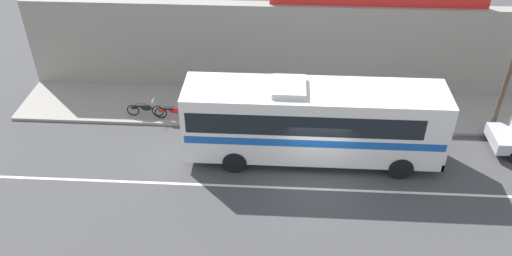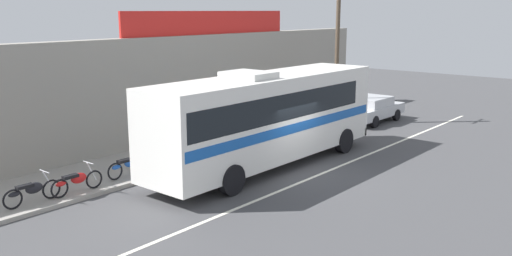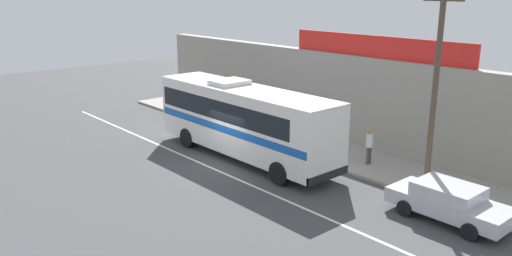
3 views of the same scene
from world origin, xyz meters
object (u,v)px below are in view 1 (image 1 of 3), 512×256
Objects in this scene: motorcycle_red at (173,111)px; pedestrian_near_shop at (409,97)px; intercity_bus at (311,119)px; motorcycle_green at (218,110)px; motorcycle_black at (145,109)px.

motorcycle_red is 1.10× the size of pedestrian_near_shop.
intercity_bus reaches higher than motorcycle_green.
pedestrian_near_shop is at bearing 4.15° from motorcycle_black.
motorcycle_black is 0.99× the size of motorcycle_red.
motorcycle_red is (-2.24, -0.22, 0.00)m from motorcycle_green.
pedestrian_near_shop is (4.95, 3.62, -0.93)m from intercity_bus.
motorcycle_black is 0.99× the size of motorcycle_green.
intercity_bus is at bearing -18.32° from motorcycle_black.
intercity_bus is 5.90× the size of motorcycle_red.
pedestrian_near_shop is at bearing 36.15° from intercity_bus.
motorcycle_black is at bearing -175.85° from pedestrian_near_shop.
motorcycle_red is (1.43, -0.16, 0.00)m from motorcycle_black.
motorcycle_red is at bearing -6.43° from motorcycle_black.
intercity_bus is at bearing -143.85° from pedestrian_near_shop.
motorcycle_black is (-8.07, 2.67, -1.50)m from intercity_bus.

